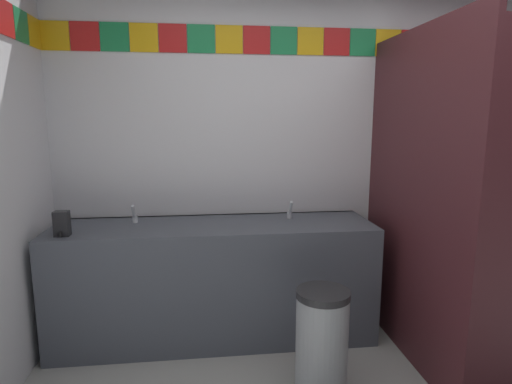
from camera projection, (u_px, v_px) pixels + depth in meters
name	position (u px, v px, depth m)	size (l,w,h in m)	color
wall_back	(307.00, 145.00, 3.27)	(3.82, 0.09, 2.73)	silver
vanity_counter	(215.00, 279.00, 3.01)	(2.24, 0.61, 0.84)	#4C515B
faucet_left	(134.00, 216.00, 2.95)	(0.04, 0.10, 0.14)	silver
faucet_right	(290.00, 212.00, 3.08)	(0.04, 0.10, 0.14)	silver
soap_dispenser	(62.00, 224.00, 2.63)	(0.09, 0.09, 0.16)	black
stall_divider	(461.00, 206.00, 2.45)	(0.92, 1.36, 2.13)	#471E23
toilet	(462.00, 294.00, 3.05)	(0.39, 0.49, 0.74)	white
trash_bin	(322.00, 341.00, 2.40)	(0.31, 0.31, 0.62)	#999EA3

